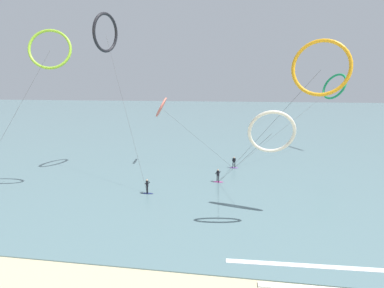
% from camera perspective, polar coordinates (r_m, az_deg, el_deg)
% --- Properties ---
extents(sea_water, '(400.00, 200.00, 0.08)m').
position_cam_1_polar(sea_water, '(119.36, 6.22, 4.93)').
color(sea_water, slate).
rests_on(sea_water, ground).
extents(surfer_navy, '(1.40, 0.72, 1.70)m').
position_cam_1_polar(surfer_navy, '(36.46, -8.16, -7.81)').
color(surfer_navy, navy).
rests_on(surfer_navy, ground).
extents(surfer_magenta, '(1.40, 0.73, 1.70)m').
position_cam_1_polar(surfer_magenta, '(40.29, 4.74, -5.90)').
color(surfer_magenta, '#CC288E').
rests_on(surfer_magenta, ground).
extents(surfer_violet, '(1.40, 0.59, 1.70)m').
position_cam_1_polar(surfer_violet, '(47.11, 7.64, -3.47)').
color(surfer_violet, purple).
rests_on(surfer_violet, ground).
extents(kite_lime, '(7.32, 11.22, 18.59)m').
position_cam_1_polar(kite_lime, '(40.16, -24.43, 15.41)').
color(kite_lime, '#8CC62D').
rests_on(kite_lime, ground).
extents(kite_emerald, '(20.00, 18.81, 14.35)m').
position_cam_1_polar(kite_emerald, '(63.86, 24.46, 9.51)').
color(kite_emerald, '#199351').
rests_on(kite_emerald, ground).
extents(kite_ivory, '(7.24, 12.72, 10.42)m').
position_cam_1_polar(kite_ivory, '(27.05, 14.28, 2.10)').
color(kite_ivory, silver).
rests_on(kite_ivory, ground).
extents(kite_charcoal, '(9.66, 13.05, 22.09)m').
position_cam_1_polar(kite_charcoal, '(47.69, -15.45, 18.92)').
color(kite_charcoal, black).
rests_on(kite_charcoal, ground).
extents(kite_amber, '(12.18, 9.61, 16.41)m').
position_cam_1_polar(kite_amber, '(30.80, 22.43, 12.69)').
color(kite_amber, orange).
rests_on(kite_amber, ground).
extents(kite_coral, '(12.44, 3.56, 10.43)m').
position_cam_1_polar(kite_coral, '(48.49, -5.59, 6.67)').
color(kite_coral, '#EA7260').
rests_on(kite_coral, ground).
extents(wave_crest_mid, '(11.66, 0.94, 0.12)m').
position_cam_1_polar(wave_crest_mid, '(24.63, 20.77, -20.12)').
color(wave_crest_mid, white).
rests_on(wave_crest_mid, ground).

